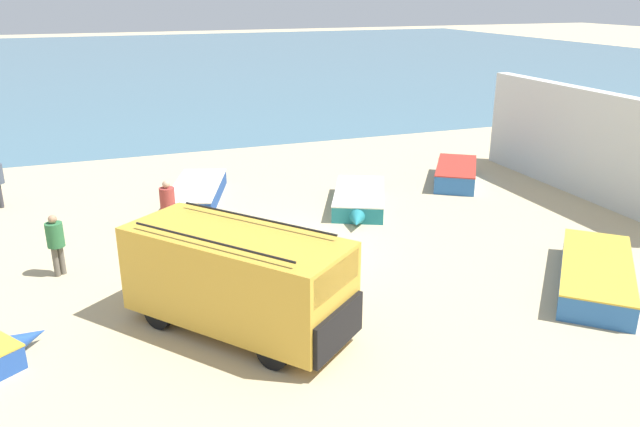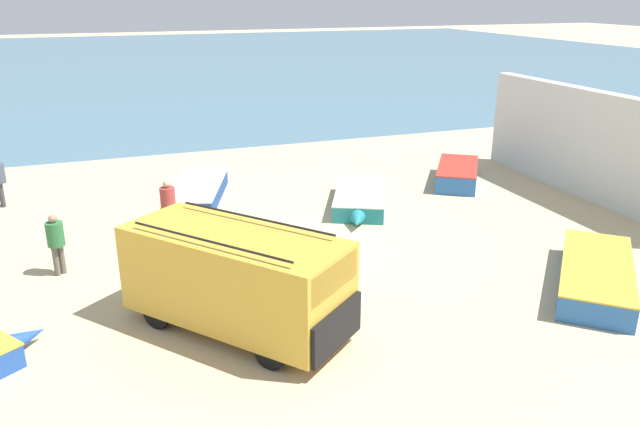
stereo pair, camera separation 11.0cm
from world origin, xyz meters
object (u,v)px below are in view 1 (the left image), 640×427
at_px(fishing_rowboat_2, 198,191).
at_px(fishing_rowboat_3, 596,272).
at_px(fisherman_2, 56,240).
at_px(fishing_rowboat_4, 456,173).
at_px(fisherman_0, 168,203).
at_px(parked_van, 238,278).
at_px(fishing_rowboat_0, 359,199).

xyz_separation_m(fishing_rowboat_2, fishing_rowboat_3, (7.96, -10.05, 0.04)).
relative_size(fishing_rowboat_3, fisherman_2, 2.84).
distance_m(fishing_rowboat_2, fisherman_2, 6.62).
bearing_deg(fishing_rowboat_4, fisherman_0, 133.57).
bearing_deg(fishing_rowboat_4, fishing_rowboat_3, -155.67).
bearing_deg(fisherman_0, parked_van, 148.13).
distance_m(fishing_rowboat_0, fishing_rowboat_2, 5.60).
height_order(fishing_rowboat_4, fisherman_0, fisherman_0).
bearing_deg(fishing_rowboat_0, fishing_rowboat_4, 133.50).
bearing_deg(fishing_rowboat_3, fishing_rowboat_2, 80.84).
bearing_deg(fishing_rowboat_3, parked_van, 126.47).
height_order(fishing_rowboat_3, fishing_rowboat_4, fishing_rowboat_4).
height_order(fishing_rowboat_0, fishing_rowboat_3, fishing_rowboat_3).
distance_m(fishing_rowboat_2, fisherman_0, 3.49).
xyz_separation_m(fishing_rowboat_0, fishing_rowboat_2, (-4.84, 2.81, -0.01)).
xyz_separation_m(parked_van, fisherman_2, (-3.64, 4.18, -0.23)).
bearing_deg(fishing_rowboat_2, fisherman_2, 158.11).
xyz_separation_m(fishing_rowboat_3, fisherman_2, (-12.29, 5.09, 0.65)).
height_order(fishing_rowboat_4, fisherman_2, fisherman_2).
xyz_separation_m(fishing_rowboat_2, fisherman_0, (-1.36, -3.14, 0.72)).
bearing_deg(fishing_rowboat_2, fisherman_0, 175.79).
height_order(fishing_rowboat_0, fisherman_2, fisherman_2).
bearing_deg(fisherman_2, fishing_rowboat_4, -109.06).
xyz_separation_m(fishing_rowboat_3, fishing_rowboat_4, (1.50, 8.72, 0.03)).
height_order(fishing_rowboat_0, fisherman_0, fisherman_0).
relative_size(parked_van, fishing_rowboat_2, 1.02).
xyz_separation_m(fisherman_0, fisherman_2, (-2.97, -1.82, -0.03)).
height_order(fishing_rowboat_0, fishing_rowboat_2, fishing_rowboat_0).
bearing_deg(fishing_rowboat_3, fishing_rowboat_4, 32.69).
bearing_deg(fishing_rowboat_0, fisherman_0, -61.19).
distance_m(fishing_rowboat_0, fisherman_2, 9.45).
relative_size(fishing_rowboat_3, fishing_rowboat_4, 1.17).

